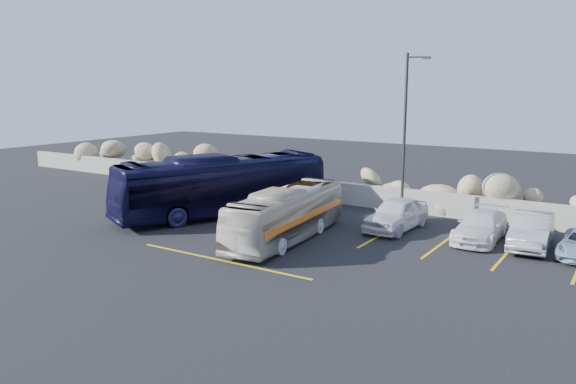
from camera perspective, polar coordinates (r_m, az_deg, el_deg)
The scene contains 10 objects.
ground at distance 20.81m, azimuth -4.96°, elevation -7.55°, with size 90.00×90.00×0.00m, color black.
seawall at distance 30.72m, azimuth 8.83°, elevation -0.48°, with size 60.00×0.40×1.20m, color gray.
riprap_pile at distance 31.68m, azimuth 9.75°, elevation 1.12°, with size 54.00×2.80×2.60m, color #9A8565, non-canonical shape.
parking_lines at distance 23.37m, azimuth 12.76°, elevation -5.70°, with size 18.16×9.36×0.01m.
lamppost at distance 26.95m, azimuth 11.86°, elevation 5.79°, with size 1.14×0.18×8.00m.
vintage_bus at distance 23.96m, azimuth -0.11°, elevation -2.28°, with size 1.87×8.01×2.23m, color beige.
tour_coach at distance 28.63m, azimuth -6.71°, elevation 0.68°, with size 2.60×11.10×3.09m, color black.
car_a at distance 26.23m, azimuth 10.95°, elevation -2.19°, with size 1.73×4.30×1.46m, color silver.
car_b at distance 25.04m, azimuth 23.51°, elevation -3.61°, with size 1.47×4.21×1.39m, color #A0A0A4.
car_c at distance 25.32m, azimuth 19.00°, elevation -3.33°, with size 1.72×4.23×1.23m, color silver.
Camera 1 is at (12.16, -15.58, 6.52)m, focal length 35.00 mm.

